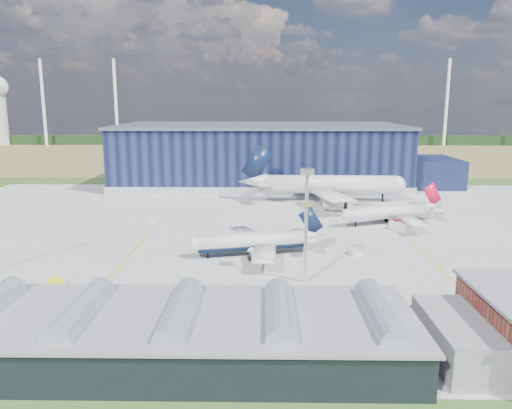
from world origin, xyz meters
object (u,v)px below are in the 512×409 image
Objects in this scene: hangar at (267,157)px; car_b at (412,310)px; gse_van_b at (399,226)px; light_mast_center at (306,207)px; gse_tug_b at (65,302)px; airliner_navy at (251,233)px; airliner_widebody at (331,175)px; gse_van_a at (261,255)px; gse_cart_a at (355,252)px; airliner_red at (389,205)px; gse_cart_b at (151,221)px; airstair at (123,304)px; gse_tug_c at (307,205)px; gse_tug_a at (55,284)px.

hangar is 42.82× the size of car_b.
gse_van_b is at bearing -65.97° from hangar.
gse_tug_b is (-43.57, -12.44, -14.79)m from light_mast_center.
car_b is (28.32, -32.57, -4.85)m from airliner_navy.
gse_van_a is at bearing -108.01° from airliner_widebody.
hangar is at bearing -105.17° from airliner_navy.
gse_tug_b is at bearing -120.27° from airliner_widebody.
gse_cart_a is (22.06, 4.45, -0.60)m from gse_van_a.
airliner_red reaches higher than gse_van_b.
airliner_widebody is 67.35m from gse_cart_b.
airliner_navy is 50.52m from airliner_red.
gse_cart_a is (13.25, 18.52, -14.74)m from light_mast_center.
airstair is at bearing 44.61° from airliner_navy.
airstair is 49.48m from car_b.
airstair is at bearing -127.96° from gse_tug_c.
gse_cart_a is at bearing -79.11° from hangar.
gse_cart_a is 0.98× the size of gse_tug_c.
hangar is 142.73m from airstair.
gse_tug_c is at bearing -18.29° from gse_cart_b.
gse_tug_c is at bearing 51.82° from airstair.
gse_tug_a is 95.02m from gse_tug_c.
hangar is at bearing 116.38° from gse_tug_b.
gse_tug_c is 0.96× the size of car_b.
airliner_widebody is 73.97m from gse_van_a.
light_mast_center reaches higher than car_b.
hangar is 82.99m from gse_cart_b.
airliner_navy is 10.42× the size of gse_cart_a.
gse_tug_a is (-64.61, -87.06, -9.07)m from airliner_widebody.
gse_tug_b is at bearing 174.88° from gse_van_b.
airliner_red is 0.58× the size of airliner_widebody.
gse_van_b is at bearing -0.64° from gse_tug_a.
gse_tug_b is 62.89m from gse_cart_b.
light_mast_center is 38.30m from airstair.
airstair reaches higher than gse_tug_c.
gse_tug_b is at bearing -134.44° from gse_cart_b.
gse_tug_a is 1.32× the size of gse_tug_b.
airliner_red is at bearing 59.91° from light_mast_center.
airliner_navy is 45.22m from gse_cart_b.
gse_van_a is 22.51m from gse_cart_a.
gse_tug_a is 66.02m from gse_cart_a.
car_b is (-12.72, -56.28, -0.68)m from gse_van_b.
gse_van_b is 1.59× the size of car_b.
gse_tug_c is (-23.14, 31.60, -0.53)m from gse_van_b.
gse_van_a is 1.75× the size of car_b.
gse_tug_b is at bearing -164.06° from light_mast_center.
airliner_navy is 43.77m from gse_tug_a.
airliner_red is 11.83× the size of gse_tug_b.
airliner_widebody is at bearing 79.32° from light_mast_center.
airliner_widebody is at bearing 67.25° from gse_van_b.
airliner_red is (39.71, 31.24, 0.31)m from airliner_navy.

